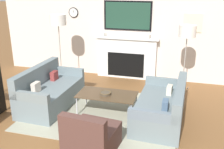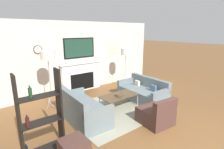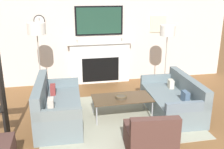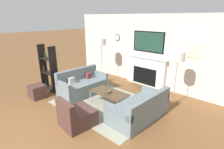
% 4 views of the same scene
% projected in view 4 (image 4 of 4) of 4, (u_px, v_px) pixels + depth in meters
% --- Properties ---
extents(ground_plane, '(60.00, 60.00, 0.00)m').
position_uv_depth(ground_plane, '(25.00, 146.00, 3.69)').
color(ground_plane, brown).
extents(fireplace_wall, '(7.38, 0.28, 2.70)m').
position_uv_depth(fireplace_wall, '(148.00, 54.00, 6.68)').
color(fireplace_wall, silver).
rests_on(fireplace_wall, ground_plane).
extents(area_rug, '(3.00, 2.34, 0.01)m').
position_uv_depth(area_rug, '(107.00, 104.00, 5.46)').
color(area_rug, '#9B9C86').
rests_on(area_rug, ground_plane).
extents(couch_left, '(0.88, 1.68, 0.86)m').
position_uv_depth(couch_left, '(82.00, 85.00, 6.13)').
color(couch_left, slate).
rests_on(couch_left, ground_plane).
extents(couch_right, '(0.93, 1.74, 0.76)m').
position_uv_depth(couch_right, '(139.00, 109.00, 4.61)').
color(couch_right, slate).
rests_on(couch_right, ground_plane).
extents(armchair, '(0.80, 0.84, 0.75)m').
position_uv_depth(armchair, '(76.00, 116.00, 4.31)').
color(armchair, '#4D312B').
rests_on(armchair, ground_plane).
extents(coffee_table, '(1.18, 0.62, 0.42)m').
position_uv_depth(coffee_table, '(109.00, 93.00, 5.28)').
color(coffee_table, '#4C3823').
rests_on(coffee_table, ground_plane).
extents(decorative_bowl, '(0.23, 0.23, 0.06)m').
position_uv_depth(decorative_bowl, '(108.00, 91.00, 5.26)').
color(decorative_bowl, '#4C4030').
rests_on(decorative_bowl, coffee_table).
extents(floor_lamp_left, '(0.40, 0.40, 1.80)m').
position_uv_depth(floor_lamp_left, '(101.00, 42.00, 6.85)').
color(floor_lamp_left, '#9E998E').
rests_on(floor_lamp_left, ground_plane).
extents(floor_lamp_right, '(0.37, 0.37, 1.67)m').
position_uv_depth(floor_lamp_right, '(178.00, 57.00, 4.92)').
color(floor_lamp_right, '#9E998E').
rests_on(floor_lamp_right, ground_plane).
extents(shelf_unit, '(0.80, 0.28, 1.65)m').
position_uv_depth(shelf_unit, '(48.00, 69.00, 6.35)').
color(shelf_unit, black).
rests_on(shelf_unit, ground_plane).
extents(ottoman, '(0.47, 0.47, 0.44)m').
position_uv_depth(ottoman, '(37.00, 91.00, 5.84)').
color(ottoman, '#4D312B').
rests_on(ottoman, ground_plane).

